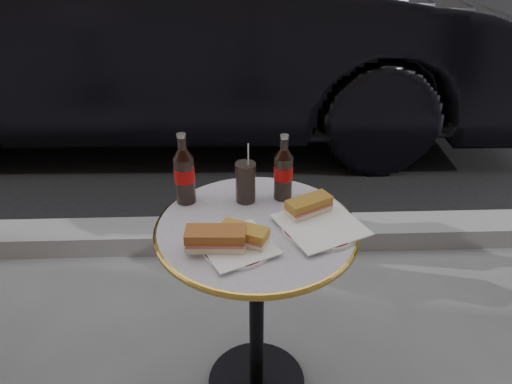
{
  "coord_description": "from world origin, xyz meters",
  "views": [
    {
      "loc": [
        -0.05,
        -1.24,
        1.59
      ],
      "look_at": [
        0.0,
        0.05,
        0.82
      ],
      "focal_mm": 35.0,
      "sensor_mm": 36.0,
      "label": 1
    }
  ],
  "objects_px": {
    "cola_glass": "(246,182)",
    "bistro_table": "(257,314)",
    "cola_bottle_left": "(184,169)",
    "plate_left": "(237,247)",
    "cola_bottle_right": "(284,167)",
    "plate_right": "(320,227)",
    "parked_car": "(169,23)"
  },
  "relations": [
    {
      "from": "cola_glass",
      "to": "plate_right",
      "type": "bearing_deg",
      "value": -37.57
    },
    {
      "from": "parked_car",
      "to": "bistro_table",
      "type": "bearing_deg",
      "value": -166.83
    },
    {
      "from": "bistro_table",
      "to": "plate_left",
      "type": "bearing_deg",
      "value": -117.77
    },
    {
      "from": "bistro_table",
      "to": "cola_bottle_left",
      "type": "bearing_deg",
      "value": 146.47
    },
    {
      "from": "plate_right",
      "to": "cola_bottle_right",
      "type": "height_order",
      "value": "cola_bottle_right"
    },
    {
      "from": "plate_left",
      "to": "cola_bottle_right",
      "type": "relative_size",
      "value": 0.89
    },
    {
      "from": "bistro_table",
      "to": "plate_left",
      "type": "relative_size",
      "value": 3.65
    },
    {
      "from": "parked_car",
      "to": "cola_glass",
      "type": "bearing_deg",
      "value": -166.8
    },
    {
      "from": "plate_left",
      "to": "plate_right",
      "type": "relative_size",
      "value": 0.85
    },
    {
      "from": "plate_right",
      "to": "cola_bottle_left",
      "type": "xyz_separation_m",
      "value": [
        -0.41,
        0.17,
        0.11
      ]
    },
    {
      "from": "cola_bottle_right",
      "to": "plate_right",
      "type": "bearing_deg",
      "value": -61.89
    },
    {
      "from": "cola_bottle_right",
      "to": "parked_car",
      "type": "distance_m",
      "value": 2.37
    },
    {
      "from": "cola_bottle_left",
      "to": "plate_right",
      "type": "bearing_deg",
      "value": -22.67
    },
    {
      "from": "plate_left",
      "to": "cola_bottle_left",
      "type": "bearing_deg",
      "value": 122.22
    },
    {
      "from": "cola_glass",
      "to": "bistro_table",
      "type": "bearing_deg",
      "value": -78.27
    },
    {
      "from": "bistro_table",
      "to": "cola_glass",
      "type": "height_order",
      "value": "cola_glass"
    },
    {
      "from": "plate_right",
      "to": "cola_bottle_left",
      "type": "distance_m",
      "value": 0.46
    },
    {
      "from": "bistro_table",
      "to": "cola_bottle_left",
      "type": "relative_size",
      "value": 3.06
    },
    {
      "from": "bistro_table",
      "to": "parked_car",
      "type": "relative_size",
      "value": 0.15
    },
    {
      "from": "bistro_table",
      "to": "parked_car",
      "type": "distance_m",
      "value": 2.54
    },
    {
      "from": "cola_glass",
      "to": "parked_car",
      "type": "height_order",
      "value": "parked_car"
    },
    {
      "from": "plate_right",
      "to": "cola_glass",
      "type": "bearing_deg",
      "value": 142.43
    },
    {
      "from": "cola_bottle_left",
      "to": "parked_car",
      "type": "bearing_deg",
      "value": 97.65
    },
    {
      "from": "cola_bottle_left",
      "to": "cola_bottle_right",
      "type": "bearing_deg",
      "value": 2.06
    },
    {
      "from": "cola_bottle_right",
      "to": "parked_car",
      "type": "xyz_separation_m",
      "value": [
        -0.62,
        2.29,
        -0.04
      ]
    },
    {
      "from": "bistro_table",
      "to": "plate_right",
      "type": "xyz_separation_m",
      "value": [
        0.19,
        -0.02,
        0.37
      ]
    },
    {
      "from": "cola_bottle_left",
      "to": "cola_glass",
      "type": "height_order",
      "value": "cola_bottle_left"
    },
    {
      "from": "cola_bottle_left",
      "to": "plate_left",
      "type": "bearing_deg",
      "value": -57.78
    },
    {
      "from": "cola_glass",
      "to": "cola_bottle_right",
      "type": "bearing_deg",
      "value": 6.84
    },
    {
      "from": "plate_right",
      "to": "cola_bottle_left",
      "type": "height_order",
      "value": "cola_bottle_left"
    },
    {
      "from": "plate_left",
      "to": "cola_glass",
      "type": "height_order",
      "value": "cola_glass"
    },
    {
      "from": "plate_left",
      "to": "cola_bottle_left",
      "type": "relative_size",
      "value": 0.84
    }
  ]
}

